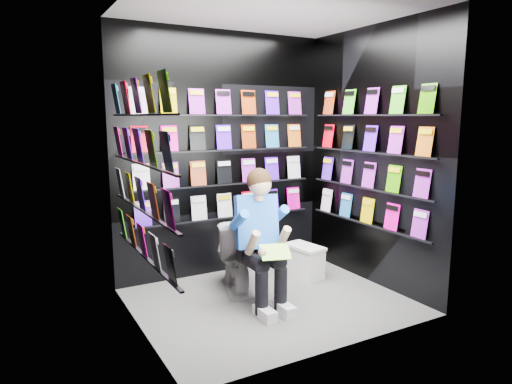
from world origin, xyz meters
TOP-DOWN VIEW (x-y plane):
  - floor at (0.00, 0.00)m, footprint 2.40×2.40m
  - ceiling at (0.00, 0.00)m, footprint 2.40×2.40m
  - wall_back at (0.00, 1.00)m, footprint 2.40×0.04m
  - wall_front at (0.00, -1.00)m, footprint 2.40×0.04m
  - wall_left at (-1.20, 0.00)m, footprint 0.04×2.00m
  - wall_right at (1.20, 0.00)m, footprint 0.04×2.00m
  - comics_back at (0.00, 0.97)m, footprint 2.10×0.06m
  - comics_left at (-1.17, 0.00)m, footprint 0.06×1.70m
  - comics_right at (1.17, 0.00)m, footprint 0.06×1.70m
  - toilet at (-0.13, 0.43)m, footprint 0.62×0.84m
  - longbox at (0.67, 0.41)m, footprint 0.29×0.45m
  - longbox_lid at (0.67, 0.41)m, footprint 0.31×0.47m
  - reader at (-0.13, 0.05)m, footprint 0.69×0.85m
  - held_comic at (-0.13, -0.30)m, footprint 0.28×0.22m

SIDE VIEW (x-z plane):
  - floor at x=0.00m, z-range 0.00..0.00m
  - longbox at x=0.67m, z-range 0.00..0.31m
  - longbox_lid at x=0.67m, z-range 0.31..0.34m
  - toilet at x=-0.13m, z-range 0.00..0.73m
  - held_comic at x=-0.13m, z-range 0.53..0.63m
  - reader at x=-0.13m, z-range 0.08..1.43m
  - wall_back at x=0.00m, z-range 0.00..2.60m
  - wall_front at x=0.00m, z-range 0.00..2.60m
  - wall_left at x=-1.20m, z-range 0.00..2.60m
  - wall_right at x=1.20m, z-range 0.00..2.60m
  - comics_back at x=0.00m, z-range 0.62..1.99m
  - comics_left at x=-1.17m, z-range 0.62..1.99m
  - comics_right at x=1.17m, z-range 0.62..1.99m
  - ceiling at x=0.00m, z-range 2.60..2.60m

